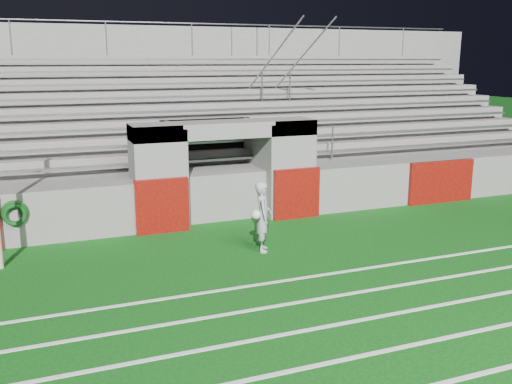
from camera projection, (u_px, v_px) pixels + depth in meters
name	position (u px, v px, depth m)	size (l,w,h in m)	color
ground	(278.00, 262.00, 11.94)	(90.00, 90.00, 0.00)	#0B470F
stadium_structure	(182.00, 141.00, 18.83)	(26.00, 8.48, 5.42)	slate
goalkeeper_with_ball	(263.00, 216.00, 12.47)	(0.64, 0.73, 1.57)	#9EA2A7
hose_coil	(15.00, 214.00, 12.60)	(0.58, 0.15, 0.58)	#0D400C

